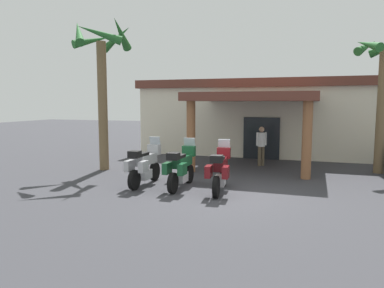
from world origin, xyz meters
name	(u,v)px	position (x,y,z in m)	size (l,w,h in m)	color
ground_plane	(227,194)	(0.00, 0.00, 0.00)	(80.00, 80.00, 0.00)	#38383D
motel_building	(268,116)	(-0.01, 9.89, 2.08)	(13.94, 10.08, 4.05)	silver
motorcycle_silver	(145,165)	(-2.95, 0.25, 0.70)	(0.70, 2.21, 1.61)	black
motorcycle_green	(181,167)	(-1.60, 0.23, 0.70)	(0.70, 2.21, 1.61)	black
motorcycle_maroon	(220,170)	(-0.25, 0.15, 0.70)	(0.74, 2.21, 1.61)	black
pedestrian	(261,143)	(0.29, 5.44, 1.03)	(0.42, 0.38, 1.76)	brown
palm_tree_near_portico	(384,74)	(5.04, 5.29, 3.96)	(2.22, 2.28, 5.81)	brown
palm_tree_roadside	(102,66)	(-5.87, 2.37, 4.35)	(2.64, 2.66, 6.29)	brown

